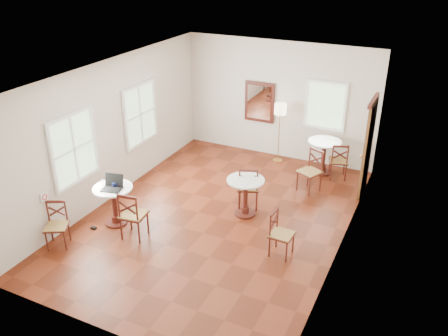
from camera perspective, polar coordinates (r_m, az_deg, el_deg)
name	(u,v)px	position (r m, az deg, el deg)	size (l,w,h in m)	color
ground	(218,217)	(9.71, -0.77, -6.02)	(7.00, 7.00, 0.00)	#612210
room_shell	(221,127)	(9.11, -0.42, 5.05)	(5.02, 7.02, 3.01)	beige
cafe_table_near	(114,201)	(9.51, -13.21, -3.96)	(0.77, 0.77, 0.82)	#4B1B12
cafe_table_mid	(245,193)	(9.58, 2.61, -3.05)	(0.77, 0.77, 0.81)	#4B1B12
cafe_table_back	(324,153)	(11.55, 12.03, 1.76)	(0.80, 0.80, 0.84)	#4B1B12
chair_near_a	(133,215)	(9.02, -11.02, -5.61)	(0.51, 0.51, 0.99)	#4B1B12
chair_near_b	(57,225)	(9.19, -19.68, -6.56)	(0.54, 0.54, 0.87)	#4B1B12
chair_mid_a	(248,187)	(9.85, 2.97, -2.32)	(0.58, 0.58, 0.96)	#4B1B12
chair_mid_b	(281,234)	(8.48, 6.91, -7.95)	(0.42, 0.42, 0.87)	#4B1B12
chair_back_a	(339,161)	(11.39, 13.75, 0.86)	(0.53, 0.53, 0.91)	#4B1B12
chair_back_b	(310,171)	(10.67, 10.47, -0.38)	(0.60, 0.60, 0.98)	#4B1B12
floor_lamp	(280,113)	(11.74, 6.84, 6.67)	(0.30, 0.30, 1.54)	#BF8C3F
laptop	(113,185)	(9.30, -13.36, -2.05)	(0.43, 0.39, 0.27)	black
mouse	(118,190)	(9.21, -12.77, -2.63)	(0.08, 0.05, 0.03)	black
navy_mug	(114,185)	(9.34, -13.19, -2.04)	(0.12, 0.08, 0.10)	#101436
water_glass	(103,182)	(9.49, -14.52, -1.70)	(0.06, 0.06, 0.10)	white
power_adapter	(94,228)	(9.68, -15.57, -7.04)	(0.11, 0.06, 0.04)	black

